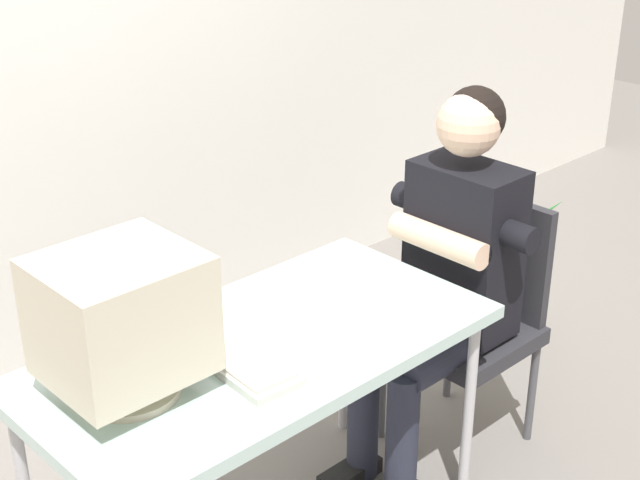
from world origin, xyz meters
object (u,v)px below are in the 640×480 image
(desk, at_px, (261,358))
(crt_monitor, at_px, (123,318))
(person_seated, at_px, (446,269))
(desk_mug, at_px, (178,315))
(potted_plant, at_px, (472,271))
(office_chair, at_px, (475,311))
(keyboard, at_px, (235,358))

(desk, xyz_separation_m, crt_monitor, (-0.41, 0.04, 0.28))
(desk, xyz_separation_m, person_seated, (0.77, -0.05, 0.04))
(person_seated, height_order, desk_mug, person_seated)
(desk, distance_m, crt_monitor, 0.50)
(crt_monitor, xyz_separation_m, potted_plant, (1.89, 0.31, -0.63))
(crt_monitor, bearing_deg, person_seated, -4.40)
(crt_monitor, relative_size, potted_plant, 0.51)
(desk, relative_size, office_chair, 1.51)
(office_chair, height_order, potted_plant, office_chair)
(desk, relative_size, person_seated, 1.02)
(keyboard, xyz_separation_m, person_seated, (0.89, -0.02, -0.03))
(keyboard, xyz_separation_m, potted_plant, (1.60, 0.39, -0.42))
(desk, bearing_deg, crt_monitor, 173.95)
(potted_plant, distance_m, desk_mug, 1.67)
(desk_mug, bearing_deg, keyboard, -89.41)
(office_chair, xyz_separation_m, potted_plant, (0.52, 0.40, -0.17))
(keyboard, xyz_separation_m, office_chair, (1.08, -0.02, -0.26))
(person_seated, bearing_deg, office_chair, 0.00)
(crt_monitor, distance_m, person_seated, 1.21)
(crt_monitor, bearing_deg, desk_mug, 32.58)
(desk, xyz_separation_m, desk_mug, (-0.12, 0.23, 0.10))
(office_chair, bearing_deg, desk_mug, 165.72)
(office_chair, distance_m, potted_plant, 0.68)
(desk, bearing_deg, potted_plant, 13.57)
(person_seated, bearing_deg, desk, 176.49)
(potted_plant, bearing_deg, desk, -166.43)
(desk, distance_m, person_seated, 0.78)
(office_chair, relative_size, potted_plant, 1.18)
(crt_monitor, bearing_deg, desk, -6.05)
(keyboard, relative_size, person_seated, 0.33)
(desk, height_order, crt_monitor, crt_monitor)
(potted_plant, relative_size, desk_mug, 7.81)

